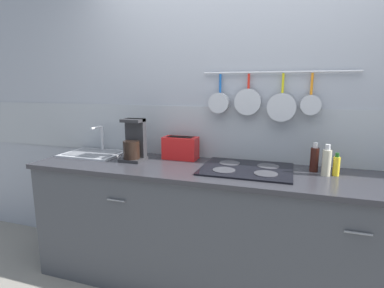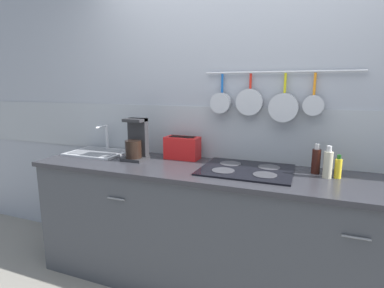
{
  "view_description": "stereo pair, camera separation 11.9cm",
  "coord_description": "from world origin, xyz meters",
  "px_view_note": "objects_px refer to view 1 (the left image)",
  "views": [
    {
      "loc": [
        0.37,
        -2.02,
        1.52
      ],
      "look_at": [
        -0.3,
        0.0,
        1.11
      ],
      "focal_mm": 28.0,
      "sensor_mm": 36.0,
      "label": 1
    },
    {
      "loc": [
        0.48,
        -1.98,
        1.52
      ],
      "look_at": [
        -0.3,
        0.0,
        1.11
      ],
      "focal_mm": 28.0,
      "sensor_mm": 36.0,
      "label": 2
    }
  ],
  "objects_px": {
    "coffee_maker": "(134,144)",
    "bottle_dish_soap": "(314,159)",
    "bottle_vinegar": "(327,162)",
    "bottle_hot_sauce": "(336,166)",
    "toaster": "(181,148)"
  },
  "relations": [
    {
      "from": "coffee_maker",
      "to": "bottle_dish_soap",
      "type": "height_order",
      "value": "coffee_maker"
    },
    {
      "from": "coffee_maker",
      "to": "bottle_vinegar",
      "type": "bearing_deg",
      "value": 1.15
    },
    {
      "from": "bottle_dish_soap",
      "to": "bottle_hot_sauce",
      "type": "relative_size",
      "value": 1.33
    },
    {
      "from": "coffee_maker",
      "to": "bottle_hot_sauce",
      "type": "distance_m",
      "value": 1.48
    },
    {
      "from": "bottle_dish_soap",
      "to": "coffee_maker",
      "type": "bearing_deg",
      "value": -175.37
    },
    {
      "from": "toaster",
      "to": "bottle_hot_sauce",
      "type": "relative_size",
      "value": 1.91
    },
    {
      "from": "bottle_dish_soap",
      "to": "bottle_vinegar",
      "type": "xyz_separation_m",
      "value": [
        0.07,
        -0.08,
        0.0
      ]
    },
    {
      "from": "toaster",
      "to": "bottle_hot_sauce",
      "type": "height_order",
      "value": "toaster"
    },
    {
      "from": "bottle_dish_soap",
      "to": "toaster",
      "type": "bearing_deg",
      "value": 176.88
    },
    {
      "from": "bottle_dish_soap",
      "to": "bottle_vinegar",
      "type": "relative_size",
      "value": 0.97
    },
    {
      "from": "toaster",
      "to": "coffee_maker",
      "type": "bearing_deg",
      "value": -153.87
    },
    {
      "from": "coffee_maker",
      "to": "bottle_hot_sauce",
      "type": "height_order",
      "value": "coffee_maker"
    },
    {
      "from": "bottle_dish_soap",
      "to": "bottle_vinegar",
      "type": "height_order",
      "value": "bottle_vinegar"
    },
    {
      "from": "bottle_dish_soap",
      "to": "bottle_hot_sauce",
      "type": "xyz_separation_m",
      "value": [
        0.13,
        -0.06,
        -0.02
      ]
    },
    {
      "from": "toaster",
      "to": "bottle_dish_soap",
      "type": "bearing_deg",
      "value": -3.12
    }
  ]
}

